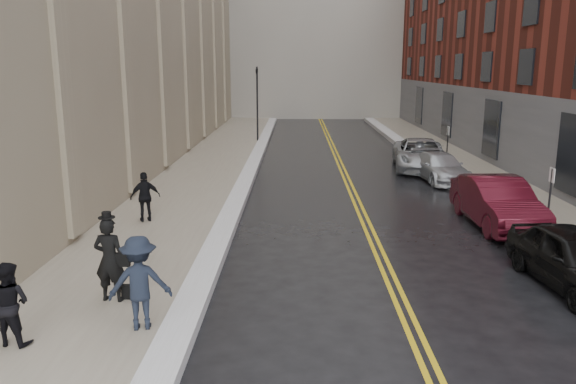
{
  "coord_description": "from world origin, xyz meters",
  "views": [
    {
      "loc": [
        0.12,
        -8.88,
        5.24
      ],
      "look_at": [
        -0.13,
        7.31,
        1.6
      ],
      "focal_mm": 35.0,
      "sensor_mm": 36.0,
      "label": 1
    }
  ],
  "objects_px": {
    "car_black": "(575,259)",
    "pedestrian_c": "(145,197)",
    "car_silver_near": "(440,167)",
    "pedestrian_main": "(110,260)",
    "car_maroon": "(497,202)",
    "pedestrian_a": "(9,303)",
    "pedestrian_b": "(140,283)",
    "car_silver_far": "(420,155)"
  },
  "relations": [
    {
      "from": "car_maroon",
      "to": "pedestrian_a",
      "type": "distance_m",
      "value": 14.77
    },
    {
      "from": "car_silver_near",
      "to": "pedestrian_c",
      "type": "height_order",
      "value": "pedestrian_c"
    },
    {
      "from": "car_maroon",
      "to": "car_silver_far",
      "type": "relative_size",
      "value": 0.87
    },
    {
      "from": "pedestrian_c",
      "to": "car_silver_far",
      "type": "bearing_deg",
      "value": -159.32
    },
    {
      "from": "car_black",
      "to": "car_maroon",
      "type": "bearing_deg",
      "value": 84.24
    },
    {
      "from": "car_silver_near",
      "to": "pedestrian_a",
      "type": "bearing_deg",
      "value": -132.67
    },
    {
      "from": "car_silver_near",
      "to": "pedestrian_main",
      "type": "bearing_deg",
      "value": -133.34
    },
    {
      "from": "car_silver_far",
      "to": "pedestrian_a",
      "type": "height_order",
      "value": "pedestrian_a"
    },
    {
      "from": "car_silver_far",
      "to": "car_silver_near",
      "type": "bearing_deg",
      "value": -77.27
    },
    {
      "from": "pedestrian_main",
      "to": "pedestrian_a",
      "type": "distance_m",
      "value": 2.35
    },
    {
      "from": "pedestrian_c",
      "to": "pedestrian_a",
      "type": "bearing_deg",
      "value": 66.05
    },
    {
      "from": "pedestrian_c",
      "to": "pedestrian_main",
      "type": "bearing_deg",
      "value": 76.18
    },
    {
      "from": "car_silver_near",
      "to": "pedestrian_c",
      "type": "bearing_deg",
      "value": -152.92
    },
    {
      "from": "car_black",
      "to": "car_silver_near",
      "type": "relative_size",
      "value": 0.97
    },
    {
      "from": "car_maroon",
      "to": "car_silver_near",
      "type": "xyz_separation_m",
      "value": [
        0.0,
        7.58,
        -0.17
      ]
    },
    {
      "from": "car_black",
      "to": "pedestrian_a",
      "type": "xyz_separation_m",
      "value": [
        -12.0,
        -3.24,
        0.22
      ]
    },
    {
      "from": "car_silver_far",
      "to": "pedestrian_main",
      "type": "height_order",
      "value": "pedestrian_main"
    },
    {
      "from": "pedestrian_main",
      "to": "pedestrian_c",
      "type": "distance_m",
      "value": 6.59
    },
    {
      "from": "car_black",
      "to": "pedestrian_c",
      "type": "bearing_deg",
      "value": 150.01
    },
    {
      "from": "car_silver_near",
      "to": "pedestrian_c",
      "type": "relative_size",
      "value": 2.65
    },
    {
      "from": "car_silver_near",
      "to": "car_silver_far",
      "type": "bearing_deg",
      "value": 89.77
    },
    {
      "from": "car_black",
      "to": "pedestrian_c",
      "type": "height_order",
      "value": "pedestrian_c"
    },
    {
      "from": "pedestrian_a",
      "to": "pedestrian_b",
      "type": "relative_size",
      "value": 0.85
    },
    {
      "from": "pedestrian_a",
      "to": "pedestrian_b",
      "type": "distance_m",
      "value": 2.35
    },
    {
      "from": "car_maroon",
      "to": "car_silver_far",
      "type": "height_order",
      "value": "car_maroon"
    },
    {
      "from": "pedestrian_a",
      "to": "car_silver_near",
      "type": "bearing_deg",
      "value": -116.36
    },
    {
      "from": "car_black",
      "to": "pedestrian_c",
      "type": "distance_m",
      "value": 12.86
    },
    {
      "from": "car_silver_far",
      "to": "pedestrian_a",
      "type": "distance_m",
      "value": 22.39
    },
    {
      "from": "car_black",
      "to": "pedestrian_main",
      "type": "height_order",
      "value": "pedestrian_main"
    },
    {
      "from": "pedestrian_b",
      "to": "car_silver_far",
      "type": "bearing_deg",
      "value": -128.37
    },
    {
      "from": "car_silver_near",
      "to": "pedestrian_a",
      "type": "height_order",
      "value": "pedestrian_a"
    },
    {
      "from": "car_black",
      "to": "car_silver_near",
      "type": "distance_m",
      "value": 12.96
    },
    {
      "from": "pedestrian_a",
      "to": "pedestrian_c",
      "type": "height_order",
      "value": "pedestrian_c"
    },
    {
      "from": "car_silver_near",
      "to": "pedestrian_c",
      "type": "xyz_separation_m",
      "value": [
        -11.72,
        -7.68,
        0.34
      ]
    },
    {
      "from": "car_black",
      "to": "pedestrian_main",
      "type": "xyz_separation_m",
      "value": [
        -10.77,
        -1.24,
        0.37
      ]
    },
    {
      "from": "car_black",
      "to": "pedestrian_main",
      "type": "relative_size",
      "value": 2.26
    },
    {
      "from": "pedestrian_a",
      "to": "pedestrian_c",
      "type": "xyz_separation_m",
      "value": [
        0.27,
        8.52,
        0.03
      ]
    },
    {
      "from": "car_maroon",
      "to": "pedestrian_b",
      "type": "xyz_separation_m",
      "value": [
        -9.75,
        -7.93,
        0.28
      ]
    },
    {
      "from": "car_black",
      "to": "pedestrian_b",
      "type": "distance_m",
      "value": 10.09
    },
    {
      "from": "car_maroon",
      "to": "pedestrian_b",
      "type": "bearing_deg",
      "value": -142.81
    },
    {
      "from": "car_silver_near",
      "to": "pedestrian_main",
      "type": "height_order",
      "value": "pedestrian_main"
    },
    {
      "from": "car_silver_near",
      "to": "pedestrian_main",
      "type": "distance_m",
      "value": 17.83
    }
  ]
}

